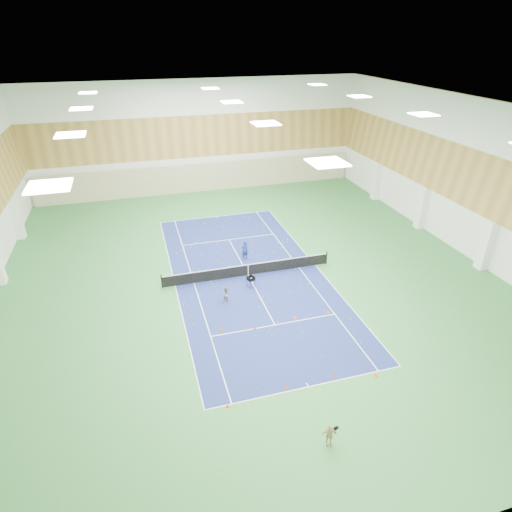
{
  "coord_description": "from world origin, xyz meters",
  "views": [
    {
      "loc": [
        -7.22,
        -26.88,
        16.52
      ],
      "look_at": [
        0.39,
        -0.79,
        2.0
      ],
      "focal_mm": 30.0,
      "sensor_mm": 36.0,
      "label": 1
    }
  ],
  "objects_px": {
    "coach": "(245,250)",
    "child_apron": "(329,435)",
    "tennis_net": "(248,269)",
    "child_court": "(227,295)",
    "ball_cart": "(251,282)"
  },
  "relations": [
    {
      "from": "child_court",
      "to": "coach",
      "type": "bearing_deg",
      "value": 49.09
    },
    {
      "from": "child_court",
      "to": "child_apron",
      "type": "bearing_deg",
      "value": -96.31
    },
    {
      "from": "coach",
      "to": "child_apron",
      "type": "height_order",
      "value": "coach"
    },
    {
      "from": "coach",
      "to": "child_court",
      "type": "relative_size",
      "value": 1.36
    },
    {
      "from": "child_court",
      "to": "ball_cart",
      "type": "xyz_separation_m",
      "value": [
        2.09,
        1.42,
        -0.18
      ]
    },
    {
      "from": "tennis_net",
      "to": "coach",
      "type": "bearing_deg",
      "value": 80.85
    },
    {
      "from": "tennis_net",
      "to": "child_apron",
      "type": "xyz_separation_m",
      "value": [
        -0.47,
        -15.35,
        0.04
      ]
    },
    {
      "from": "coach",
      "to": "child_apron",
      "type": "xyz_separation_m",
      "value": [
        -0.89,
        -17.94,
        -0.23
      ]
    },
    {
      "from": "coach",
      "to": "ball_cart",
      "type": "xyz_separation_m",
      "value": [
        -0.66,
        -4.22,
        -0.4
      ]
    },
    {
      "from": "child_court",
      "to": "ball_cart",
      "type": "height_order",
      "value": "child_court"
    },
    {
      "from": "coach",
      "to": "child_court",
      "type": "bearing_deg",
      "value": 45.62
    },
    {
      "from": "child_apron",
      "to": "tennis_net",
      "type": "bearing_deg",
      "value": 104.19
    },
    {
      "from": "child_apron",
      "to": "ball_cart",
      "type": "bearing_deg",
      "value": 105.0
    },
    {
      "from": "tennis_net",
      "to": "ball_cart",
      "type": "height_order",
      "value": "tennis_net"
    },
    {
      "from": "child_court",
      "to": "child_apron",
      "type": "xyz_separation_m",
      "value": [
        1.86,
        -12.31,
        -0.01
      ]
    }
  ]
}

